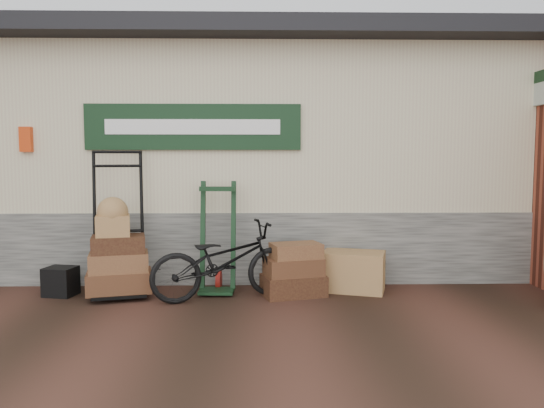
# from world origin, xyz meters

# --- Properties ---
(ground) EXTENTS (80.00, 80.00, 0.00)m
(ground) POSITION_xyz_m (0.00, 0.00, 0.00)
(ground) COLOR black
(ground) RESTS_ON ground
(station_building) EXTENTS (14.40, 4.10, 3.20)m
(station_building) POSITION_xyz_m (-0.01, 2.74, 1.61)
(station_building) COLOR #4C4C47
(station_building) RESTS_ON ground
(porter_trolley) EXTENTS (0.97, 0.82, 1.70)m
(porter_trolley) POSITION_xyz_m (-1.12, 0.59, 0.85)
(porter_trolley) COLOR black
(porter_trolley) RESTS_ON ground
(green_barrow) EXTENTS (0.49, 0.42, 1.30)m
(green_barrow) POSITION_xyz_m (0.01, 0.65, 0.65)
(green_barrow) COLOR black
(green_barrow) RESTS_ON ground
(suitcase_stack) EXTENTS (0.78, 0.60, 0.61)m
(suitcase_stack) POSITION_xyz_m (0.89, 0.48, 0.31)
(suitcase_stack) COLOR black
(suitcase_stack) RESTS_ON ground
(wicker_hamper) EXTENTS (0.82, 0.66, 0.47)m
(wicker_hamper) POSITION_xyz_m (1.62, 0.69, 0.23)
(wicker_hamper) COLOR brown
(wicker_hamper) RESTS_ON ground
(black_trunk) EXTENTS (0.38, 0.35, 0.33)m
(black_trunk) POSITION_xyz_m (-1.79, 0.53, 0.16)
(black_trunk) COLOR black
(black_trunk) RESTS_ON ground
(bicycle) EXTENTS (1.06, 1.76, 0.97)m
(bicycle) POSITION_xyz_m (0.11, 0.32, 0.48)
(bicycle) COLOR black
(bicycle) RESTS_ON ground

